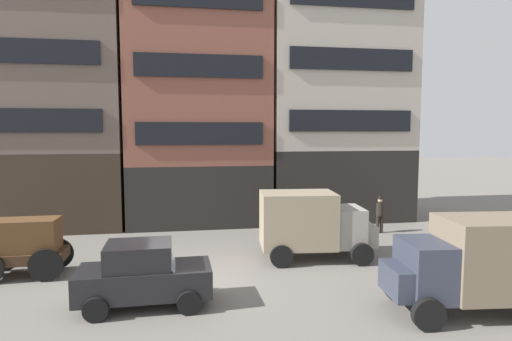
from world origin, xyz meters
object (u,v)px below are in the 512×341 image
Objects in this scene: cargo_wagon at (21,244)px; pedestrian_officer at (380,213)px; delivery_truck_near at (473,262)px; sedan_light at (144,275)px; delivery_truck_far at (313,223)px.

cargo_wagon is 15.34m from pedestrian_officer.
cargo_wagon is 0.65× the size of delivery_truck_near.
sedan_light is (-8.86, 1.96, -0.51)m from delivery_truck_near.
pedestrian_officer is at bearing 14.66° from cargo_wagon.
delivery_truck_near is 1.00× the size of delivery_truck_far.
pedestrian_officer is (14.84, 3.88, -0.17)m from cargo_wagon.
sedan_light is at bearing 167.51° from delivery_truck_near.
delivery_truck_far is (-2.84, 5.48, 0.00)m from delivery_truck_near.
delivery_truck_far is 7.00m from sedan_light.
delivery_truck_near is (13.18, -5.20, 0.28)m from cargo_wagon.
cargo_wagon is 0.78× the size of sedan_light.
sedan_light is 12.70m from pedestrian_officer.
sedan_light is (-6.02, -3.52, -0.51)m from delivery_truck_far.
sedan_light is at bearing -149.70° from delivery_truck_far.
sedan_light is (4.32, -3.24, -0.23)m from cargo_wagon.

